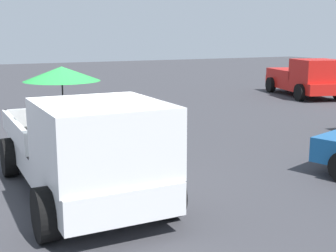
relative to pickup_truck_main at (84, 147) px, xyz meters
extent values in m
plane|color=#38383D|center=(-0.43, 0.00, -0.99)|extent=(80.00, 80.00, 0.00)
cylinder|color=black|center=(1.32, 0.98, -0.59)|extent=(0.80, 0.28, 0.80)
cylinder|color=black|center=(1.32, -0.98, -0.59)|extent=(0.80, 0.28, 0.80)
cylinder|color=black|center=(-2.18, 0.98, -0.59)|extent=(0.80, 0.28, 0.80)
cylinder|color=black|center=(-2.18, -0.98, -0.59)|extent=(0.80, 0.28, 0.80)
cube|color=white|center=(-0.43, 0.00, -0.42)|extent=(5.00, 1.80, 0.50)
cube|color=white|center=(0.97, 0.00, 0.37)|extent=(2.10, 1.86, 1.08)
cube|color=#4C606B|center=(1.97, 0.00, 0.57)|extent=(0.06, 1.72, 0.64)
cube|color=black|center=(-1.58, 0.00, -0.14)|extent=(2.80, 1.84, 0.06)
cube|color=white|center=(-1.58, 0.92, 0.09)|extent=(2.80, 0.10, 0.40)
cube|color=white|center=(-1.58, -0.92, 0.09)|extent=(2.80, 0.10, 0.40)
cube|color=white|center=(-2.93, 0.00, 0.09)|extent=(0.10, 1.84, 0.40)
ellipsoid|color=#472D19|center=(-1.13, 0.14, 0.15)|extent=(0.68, 0.32, 0.52)
sphere|color=#472D19|center=(-0.83, 0.14, 0.47)|extent=(0.28, 0.28, 0.28)
cone|color=#472D19|center=(-0.83, 0.22, 0.61)|extent=(0.09, 0.09, 0.12)
cone|color=#472D19|center=(-0.83, 0.06, 0.61)|extent=(0.09, 0.09, 0.12)
cylinder|color=black|center=(-1.27, -0.02, 0.48)|extent=(0.03, 0.03, 1.19)
cone|color=#19722D|center=(-1.27, -0.02, 1.18)|extent=(1.48, 1.48, 0.28)
cylinder|color=black|center=(-7.98, 12.18, -0.61)|extent=(0.80, 0.45, 0.76)
cylinder|color=black|center=(-10.55, 14.86, -0.61)|extent=(0.80, 0.45, 0.76)
cylinder|color=black|center=(-11.06, 13.03, -0.61)|extent=(0.80, 0.45, 0.76)
cube|color=red|center=(-9.26, 13.52, -0.44)|extent=(5.11, 3.01, 0.50)
cube|color=red|center=(-8.11, 13.20, 0.31)|extent=(2.31, 2.24, 1.00)
cube|color=red|center=(-10.23, 13.78, 0.01)|extent=(3.08, 2.45, 0.40)
camera|label=1|loc=(7.68, -2.20, 1.93)|focal=49.61mm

